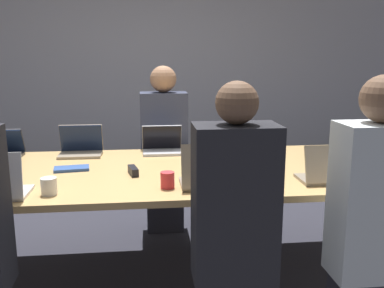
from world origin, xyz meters
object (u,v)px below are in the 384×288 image
at_px(person_far_center, 164,152).
at_px(laptop_far_center, 162,145).
at_px(person_near_midright, 234,233).
at_px(stapler, 133,171).
at_px(laptop_near_midright, 211,175).
at_px(person_near_right, 373,226).
at_px(laptop_far_left, 0,149).
at_px(laptop_far_midleft, 81,146).
at_px(cup_near_left, 49,186).
at_px(laptop_near_right, 327,172).
at_px(cup_near_midright, 167,180).

bearing_deg(person_far_center, laptop_far_center, -95.32).
bearing_deg(person_near_midright, stapler, -57.97).
distance_m(laptop_near_midright, laptop_far_center, 0.98).
relative_size(person_near_right, laptop_near_midright, 4.13).
xyz_separation_m(person_near_right, laptop_near_midright, (-0.74, 0.50, 0.14)).
distance_m(person_near_right, person_far_center, 2.01).
bearing_deg(laptop_far_left, person_near_midright, -42.95).
xyz_separation_m(laptop_near_midright, person_near_midright, (0.04, -0.47, -0.16)).
bearing_deg(laptop_far_center, laptop_far_midleft, -179.18).
relative_size(cup_near_left, laptop_near_right, 0.30).
distance_m(person_near_right, stapler, 1.46).
bearing_deg(laptop_far_midleft, laptop_near_midright, -47.10).
relative_size(laptop_near_right, laptop_far_center, 1.02).
height_order(laptop_far_center, person_far_center, person_far_center).
bearing_deg(laptop_near_midright, stapler, -36.10).
relative_size(laptop_far_midleft, cup_near_midright, 3.39).
relative_size(laptop_far_left, laptop_near_right, 1.06).
bearing_deg(laptop_near_right, laptop_near_midright, 1.53).
bearing_deg(laptop_far_midleft, stapler, -55.57).
bearing_deg(person_far_center, stapler, -104.72).
height_order(person_near_right, stapler, person_near_right).
xyz_separation_m(laptop_far_midleft, laptop_far_left, (-0.61, 0.01, -0.01)).
height_order(laptop_near_right, laptop_near_midright, laptop_near_midright).
relative_size(laptop_near_right, stapler, 2.04).
distance_m(laptop_far_left, cup_near_midright, 1.54).
xyz_separation_m(cup_near_left, person_far_center, (0.70, 1.30, -0.12)).
bearing_deg(laptop_near_right, cup_near_left, 1.57).
xyz_separation_m(laptop_near_right, person_far_center, (-0.93, 1.25, -0.14)).
distance_m(laptop_far_midleft, person_near_midright, 1.69).
bearing_deg(laptop_far_left, laptop_far_center, -0.08).
bearing_deg(stapler, laptop_far_center, 57.96).
bearing_deg(laptop_far_center, person_far_center, 84.68).
distance_m(laptop_near_right, laptop_far_center, 1.34).
height_order(person_near_right, person_far_center, person_near_right).
distance_m(laptop_far_left, person_far_center, 1.31).
bearing_deg(laptop_far_midleft, cup_near_midright, -55.93).
xyz_separation_m(laptop_near_right, cup_near_midright, (-0.97, 0.00, -0.02)).
relative_size(laptop_far_midleft, person_near_right, 0.22).
distance_m(laptop_far_left, laptop_near_right, 2.39).
bearing_deg(laptop_far_left, person_far_center, 14.23).
bearing_deg(laptop_near_midright, person_near_right, 145.80).
relative_size(laptop_far_left, cup_near_midright, 3.49).
relative_size(cup_near_left, laptop_far_left, 0.29).
xyz_separation_m(laptop_near_midright, cup_near_midright, (-0.25, 0.02, -0.03)).
height_order(laptop_near_midright, laptop_far_center, laptop_near_midright).
height_order(cup_near_left, person_near_right, person_near_right).
height_order(laptop_near_midright, stapler, laptop_near_midright).
height_order(laptop_near_midright, person_near_midright, person_near_midright).
distance_m(cup_near_left, cup_near_midright, 0.66).
xyz_separation_m(laptop_far_center, stapler, (-0.22, -0.61, -0.04)).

